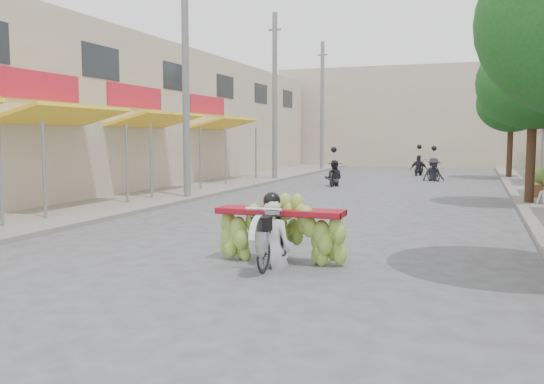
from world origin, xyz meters
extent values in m
plane|color=#57575C|center=(0.00, 0.00, 0.00)|extent=(120.00, 120.00, 0.00)
cube|color=gray|center=(-7.00, 15.00, 0.06)|extent=(4.00, 60.00, 0.12)
cube|color=#C0B197|center=(-12.00, 14.00, 3.00)|extent=(8.00, 40.00, 6.00)
cylinder|color=slate|center=(-6.30, 4.80, 1.27)|extent=(0.08, 0.08, 2.55)
cube|color=yellow|center=(-7.12, 8.00, 2.75)|extent=(1.77, 4.00, 0.53)
cylinder|color=slate|center=(-6.30, 6.20, 1.27)|extent=(0.08, 0.08, 2.55)
cylinder|color=slate|center=(-6.30, 9.80, 1.27)|extent=(0.08, 0.08, 2.55)
cube|color=red|center=(-8.00, 8.00, 3.60)|extent=(0.10, 3.50, 0.80)
cube|color=yellow|center=(-7.12, 13.00, 2.75)|extent=(1.77, 4.00, 0.53)
cylinder|color=slate|center=(-6.30, 11.20, 1.27)|extent=(0.08, 0.08, 2.55)
cylinder|color=slate|center=(-6.30, 14.80, 1.27)|extent=(0.08, 0.08, 2.55)
cube|color=red|center=(-8.00, 13.00, 3.60)|extent=(0.10, 3.50, 0.80)
cube|color=yellow|center=(-7.12, 19.00, 2.75)|extent=(1.77, 4.00, 0.53)
cylinder|color=slate|center=(-6.30, 17.20, 1.27)|extent=(0.08, 0.08, 2.55)
cylinder|color=slate|center=(-6.30, 20.80, 1.27)|extent=(0.08, 0.08, 2.55)
cube|color=red|center=(-8.00, 19.00, 3.60)|extent=(0.10, 3.50, 0.80)
cube|color=#1E2328|center=(-8.02, 11.00, 4.60)|extent=(0.08, 2.00, 1.10)
cube|color=#1E2328|center=(-8.02, 16.00, 4.60)|extent=(0.08, 2.00, 1.10)
cube|color=#1E2328|center=(-8.02, 21.00, 4.60)|extent=(0.08, 2.00, 1.10)
cube|color=#1E2328|center=(-8.02, 26.00, 4.60)|extent=(0.08, 2.00, 1.10)
cube|color=#1E2328|center=(-8.02, 31.00, 4.60)|extent=(0.08, 2.00, 1.10)
cylinder|color=slate|center=(6.30, 20.10, 1.27)|extent=(0.08, 0.08, 2.55)
cylinder|color=slate|center=(6.30, 23.90, 1.27)|extent=(0.08, 0.08, 2.55)
cube|color=#C0B197|center=(0.00, 38.00, 3.50)|extent=(20.00, 6.00, 7.00)
cylinder|color=slate|center=(-5.40, 12.00, 4.00)|extent=(0.24, 0.24, 8.00)
cylinder|color=slate|center=(-5.40, 21.00, 4.00)|extent=(0.24, 0.24, 8.00)
cube|color=slate|center=(-5.40, 21.00, 7.20)|extent=(0.60, 0.08, 0.08)
cylinder|color=slate|center=(-5.40, 30.00, 4.00)|extent=(0.24, 0.24, 8.00)
cube|color=slate|center=(-5.40, 30.00, 7.20)|extent=(0.60, 0.08, 0.08)
cylinder|color=#3A2719|center=(5.40, 14.00, 1.60)|extent=(0.28, 0.28, 3.20)
ellipsoid|color=#1A521A|center=(5.40, 14.00, 3.80)|extent=(3.40, 3.40, 2.90)
cylinder|color=#3A2719|center=(5.40, 26.00, 1.60)|extent=(0.28, 0.28, 3.20)
ellipsoid|color=#1A521A|center=(5.40, 26.00, 3.80)|extent=(3.40, 3.40, 2.90)
imported|color=black|center=(0.71, 3.47, 0.49)|extent=(0.51, 1.68, 0.98)
cylinder|color=silver|center=(0.71, 2.82, 0.62)|extent=(0.10, 0.66, 0.66)
cube|color=black|center=(0.71, 2.92, 0.80)|extent=(0.28, 0.22, 0.22)
cylinder|color=silver|center=(0.71, 3.02, 1.02)|extent=(0.60, 0.05, 0.05)
cube|color=maroon|center=(0.71, 3.82, 0.88)|extent=(2.19, 0.55, 0.10)
imported|color=silver|center=(0.71, 3.42, 1.15)|extent=(0.61, 0.45, 1.70)
sphere|color=black|center=(0.71, 3.39, 1.97)|extent=(0.28, 0.28, 0.28)
imported|color=black|center=(-2.00, 19.05, 0.49)|extent=(0.84, 1.80, 0.98)
imported|color=#24242B|center=(-2.00, 19.05, 1.12)|extent=(0.84, 0.57, 1.65)
sphere|color=black|center=(-2.00, 19.05, 1.58)|extent=(0.26, 0.26, 0.26)
imported|color=black|center=(1.89, 23.43, 0.48)|extent=(1.13, 1.67, 0.96)
imported|color=#24242B|center=(1.89, 23.43, 1.12)|extent=(1.19, 0.96, 1.65)
sphere|color=black|center=(1.89, 23.43, 1.58)|extent=(0.26, 0.26, 0.26)
imported|color=black|center=(0.85, 27.22, 0.45)|extent=(0.82, 1.66, 0.89)
imported|color=#24242B|center=(0.85, 27.22, 1.12)|extent=(1.04, 0.69, 1.65)
sphere|color=black|center=(0.85, 27.22, 1.58)|extent=(0.26, 0.26, 0.26)
camera|label=1|loc=(3.82, -5.35, 2.15)|focal=38.00mm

